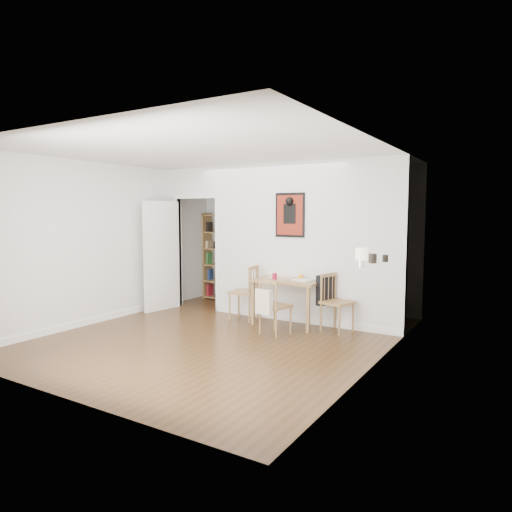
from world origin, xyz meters
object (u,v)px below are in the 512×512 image
Objects in this scene: chair_left at (244,293)px; fireplace at (376,308)px; chair_right at (336,302)px; ceramic_jar_a at (373,258)px; dining_table at (288,285)px; red_glass at (275,276)px; chair_front at (275,306)px; orange_fruit at (301,277)px; bookshelf at (221,257)px; mantel_lamp at (361,255)px; notebook at (303,280)px; ceramic_jar_b at (385,258)px.

chair_left is 2.59m from fireplace.
ceramic_jar_a reaches higher than chair_right.
red_glass reaches higher than dining_table.
chair_front is (0.89, -0.55, -0.04)m from chair_left.
chair_left is at bearing -168.95° from orange_fruit.
ceramic_jar_a reaches higher than dining_table.
chair_left is 0.68m from red_glass.
red_glass is at bearing -33.36° from bookshelf.
chair_left is 2.80m from mantel_lamp.
chair_right is 7.24× the size of ceramic_jar_a.
chair_right reaches higher than notebook.
chair_right is 0.73m from orange_fruit.
ceramic_jar_a is (1.43, -0.91, 0.45)m from orange_fruit.
ceramic_jar_b reaches higher than fireplace.
ceramic_jar_b is (2.48, -0.50, 0.75)m from chair_left.
bookshelf reaches higher than orange_fruit.
ceramic_jar_a is 1.31× the size of ceramic_jar_b.
bookshelf is (-1.40, 1.29, 0.42)m from chair_left.
dining_table is at bearing 4.71° from chair_left.
chair_left is at bearing 153.57° from mantel_lamp.
bookshelf reaches higher than chair_left.
fireplace is at bearing -22.30° from red_glass.
chair_front reaches higher than dining_table.
orange_fruit is 0.26× the size of notebook.
fireplace is 5.68× the size of mantel_lamp.
chair_left reaches higher than orange_fruit.
dining_table is 11.59× the size of ceramic_jar_b.
chair_left is at bearing 168.63° from ceramic_jar_b.
dining_table is at bearing 141.79° from mantel_lamp.
ceramic_jar_a is 0.25m from ceramic_jar_b.
notebook is (2.44, -1.22, -0.14)m from bookshelf.
chair_front reaches higher than orange_fruit.
chair_right is at bearing 2.54° from chair_left.
mantel_lamp is at bearing -38.21° from dining_table.
chair_front is at bearing -60.81° from red_glass.
dining_table is 13.45× the size of orange_fruit.
chair_front is at bearing -139.03° from chair_right.
fireplace is (2.46, -0.78, 0.16)m from chair_left.
ceramic_jar_a reaches higher than ceramic_jar_b.
chair_right is 0.94m from chair_front.
chair_left reaches higher than dining_table.
fireplace is at bearing -27.10° from dining_table.
chair_right is at bearing 121.99° from mantel_lamp.
chair_front is at bearing -103.79° from notebook.
bookshelf is at bearing 137.22° from chair_left.
notebook is at bearing 136.83° from mantel_lamp.
mantel_lamp is (1.50, -0.64, 0.88)m from chair_front.
chair_front is 0.72m from notebook.
chair_front is 2.97m from bookshelf.
fireplace is 1.80m from orange_fruit.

